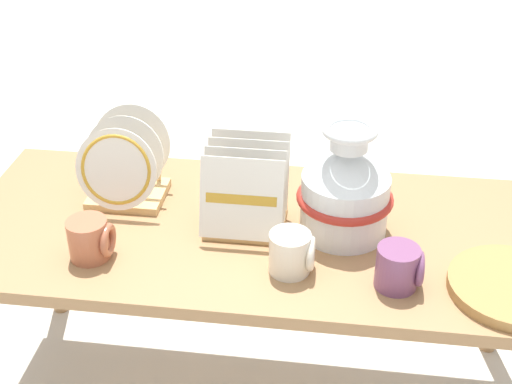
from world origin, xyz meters
The scene contains 8 objects.
display_table centered at (0.00, 0.00, 0.54)m, with size 1.56×0.68×0.61m.
ceramic_vase centered at (0.23, 0.02, 0.74)m, with size 0.25×0.25×0.30m.
dish_rack_round_plates centered at (-0.37, 0.09, 0.70)m, with size 0.22×0.22×0.24m.
dish_rack_square_plates centered at (-0.03, 0.01, 0.69)m, with size 0.21×0.22×0.23m.
wicker_charger_stack centered at (0.62, -0.18, 0.62)m, with size 0.30×0.30×0.03m.
mug_cream_glaze centered at (0.11, -0.17, 0.66)m, with size 0.11×0.10×0.10m.
mug_terracotta_glaze centered at (-0.38, -0.18, 0.66)m, with size 0.11×0.10×0.10m.
mug_plum_glaze centered at (0.36, -0.19, 0.66)m, with size 0.11×0.10×0.10m.
Camera 1 is at (0.20, -1.53, 1.67)m, focal length 50.00 mm.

